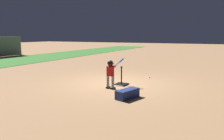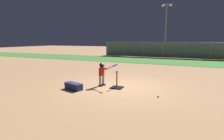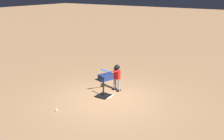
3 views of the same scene
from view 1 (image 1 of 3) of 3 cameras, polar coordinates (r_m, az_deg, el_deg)
The scene contains 6 objects.
ground_plane at distance 8.97m, azimuth 0.99°, elevation -3.45°, with size 90.00×90.00×0.00m, color #AD7F56.
home_plate at distance 8.62m, azimuth 1.93°, elevation -3.91°, with size 0.44×0.44×0.02m, color white.
batting_tee at distance 8.67m, azimuth 2.47°, elevation -3.34°, with size 0.51×0.46×0.74m.
batter_child at distance 7.94m, azimuth -0.28°, elevation -0.21°, with size 0.94×0.35×1.07m.
baseball at distance 10.19m, azimuth 9.75°, elevation -1.85°, with size 0.07×0.07×0.07m, color white.
equipment_bag at distance 6.87m, azimuth 4.06°, elevation -6.19°, with size 0.84×0.32×0.28m, color navy.
Camera 1 is at (-7.88, -3.81, 1.95)m, focal length 35.00 mm.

